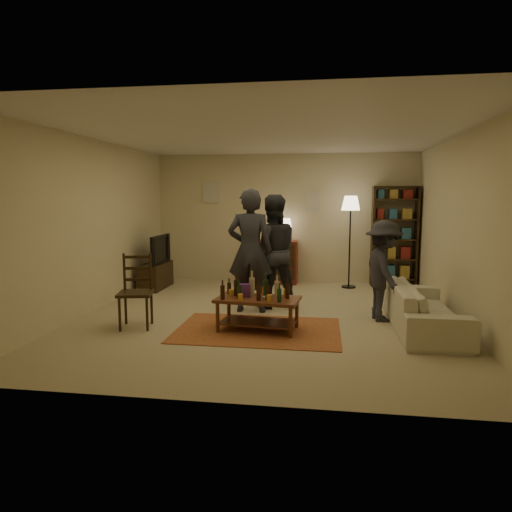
% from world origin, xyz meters
% --- Properties ---
extents(floor, '(6.00, 6.00, 0.00)m').
position_xyz_m(floor, '(0.00, 0.00, 0.00)').
color(floor, '#C6B793').
rests_on(floor, ground).
extents(room_shell, '(6.00, 6.00, 6.00)m').
position_xyz_m(room_shell, '(-0.65, 2.98, 1.81)').
color(room_shell, beige).
rests_on(room_shell, ground).
extents(rug, '(2.20, 1.50, 0.01)m').
position_xyz_m(rug, '(-0.03, -0.78, 0.01)').
color(rug, '#9B4322').
rests_on(rug, ground).
extents(coffee_table, '(1.16, 0.72, 0.79)m').
position_xyz_m(coffee_table, '(-0.04, -0.77, 0.40)').
color(coffee_table, brown).
rests_on(coffee_table, ground).
extents(dining_chair, '(0.53, 0.53, 1.04)m').
position_xyz_m(dining_chair, '(-1.73, -0.82, 0.55)').
color(dining_chair, '#332211').
rests_on(dining_chair, ground).
extents(tv_stand, '(0.40, 1.00, 1.06)m').
position_xyz_m(tv_stand, '(-2.44, 1.80, 0.38)').
color(tv_stand, '#332211').
rests_on(tv_stand, ground).
extents(dresser, '(1.00, 0.50, 1.36)m').
position_xyz_m(dresser, '(-0.19, 2.71, 0.48)').
color(dresser, maroon).
rests_on(dresser, ground).
extents(bookshelf, '(0.90, 0.34, 2.02)m').
position_xyz_m(bookshelf, '(2.25, 2.78, 1.03)').
color(bookshelf, '#332211').
rests_on(bookshelf, ground).
extents(floor_lamp, '(0.36, 0.36, 1.82)m').
position_xyz_m(floor_lamp, '(1.35, 2.42, 1.55)').
color(floor_lamp, black).
rests_on(floor_lamp, ground).
extents(sofa, '(0.81, 2.08, 0.61)m').
position_xyz_m(sofa, '(2.20, -0.40, 0.30)').
color(sofa, beige).
rests_on(sofa, ground).
extents(person_left, '(0.72, 0.48, 1.93)m').
position_xyz_m(person_left, '(-0.30, 0.25, 0.96)').
color(person_left, '#27282F').
rests_on(person_left, ground).
extents(person_right, '(1.05, 0.91, 1.84)m').
position_xyz_m(person_right, '(0.00, 0.61, 0.92)').
color(person_right, '#292A32').
rests_on(person_right, ground).
extents(person_by_sofa, '(0.72, 1.04, 1.47)m').
position_xyz_m(person_by_sofa, '(1.70, 0.01, 0.73)').
color(person_by_sofa, '#292931').
rests_on(person_by_sofa, ground).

